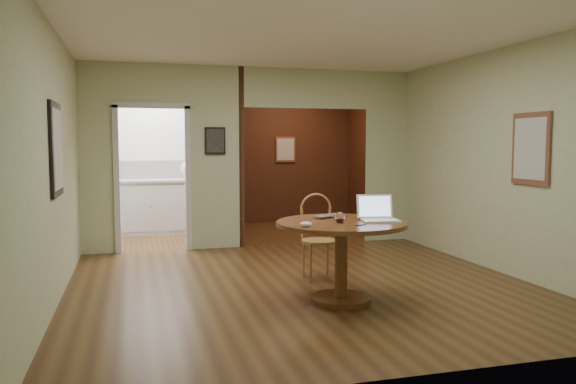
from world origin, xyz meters
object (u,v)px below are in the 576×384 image
object	(u,v)px
closed_laptop	(333,217)
chair	(318,232)
open_laptop	(378,214)
dining_table	(341,242)

from	to	relation	value
closed_laptop	chair	bearing A→B (deg)	56.05
open_laptop	chair	bearing A→B (deg)	115.87
chair	open_laptop	size ratio (longest dim) A/B	2.48
closed_laptop	dining_table	bearing A→B (deg)	-118.95
chair	dining_table	bearing A→B (deg)	-93.65
chair	open_laptop	bearing A→B (deg)	-73.24
chair	closed_laptop	xyz separation A→B (m)	(-0.08, -0.71, 0.27)
dining_table	chair	world-z (taller)	chair
dining_table	closed_laptop	distance (m)	0.35
open_laptop	closed_laptop	distance (m)	0.48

